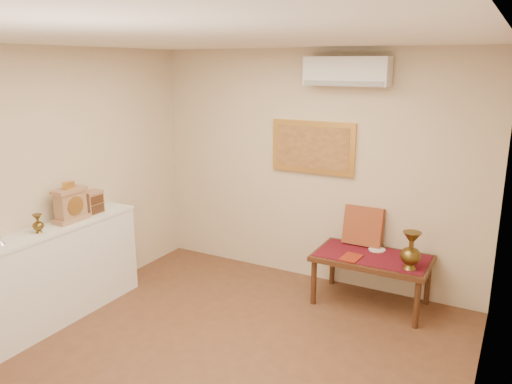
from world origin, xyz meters
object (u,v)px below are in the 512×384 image
Objects in this scene: mantel_clock at (71,205)px; low_table at (372,262)px; brass_urn_tall at (411,246)px; display_ledge at (53,276)px; wooden_chest at (92,202)px.

mantel_clock is 0.34× the size of low_table.
brass_urn_tall is 3.42m from mantel_clock.
mantel_clock is at bearing 86.92° from display_ledge.
low_table is (2.67, 1.88, -0.01)m from display_ledge.
wooden_chest reaches higher than brass_urn_tall.
display_ledge is 0.85m from wooden_chest.
display_ledge is at bearing -144.90° from low_table.
brass_urn_tall is 0.38× the size of low_table.
wooden_chest is at bearing 90.56° from display_ledge.
wooden_chest is 3.04m from low_table.
wooden_chest is (-0.02, 0.30, -0.05)m from mantel_clock.
brass_urn_tall is 1.89× the size of wooden_chest.
mantel_clock is (-3.08, -1.43, 0.37)m from brass_urn_tall.
low_table is at bearing 30.95° from mantel_clock.
display_ledge is at bearing -93.08° from mantel_clock.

